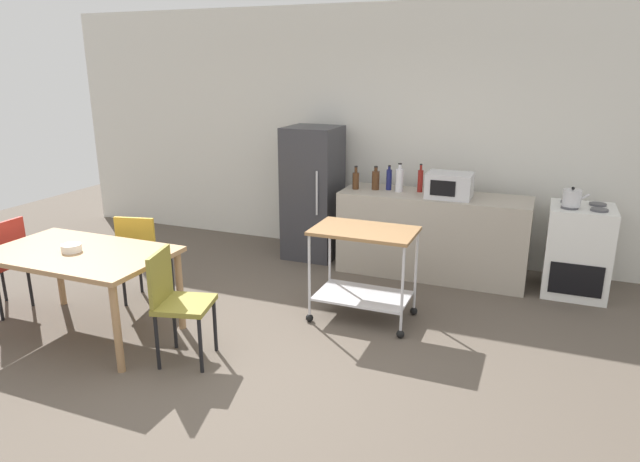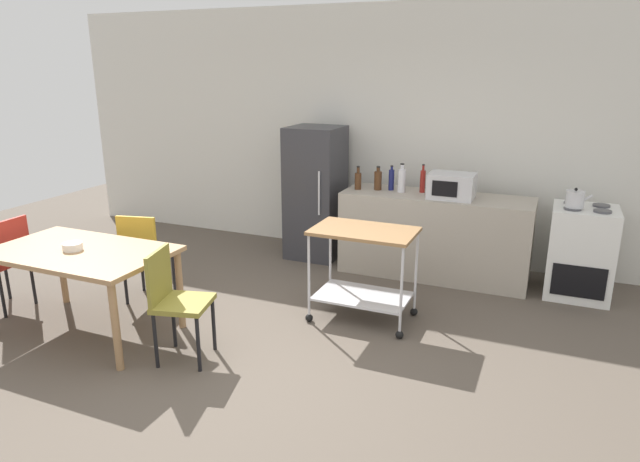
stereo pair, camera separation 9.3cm
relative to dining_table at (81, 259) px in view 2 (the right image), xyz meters
The scene contains 18 objects.
ground_plane 1.69m from the dining_table, ahead, with size 12.00×12.00×0.00m, color brown.
back_wall 3.58m from the dining_table, 63.80° to the left, with size 8.40×0.12×2.90m, color silver.
kitchen_counter 3.53m from the dining_table, 46.08° to the left, with size 2.00×0.64×0.90m, color #A89E8E.
dining_table is the anchor object (origin of this frame).
chair_olive 1.01m from the dining_table, ahead, with size 0.49×0.49×0.89m.
chair_red 1.05m from the dining_table, behind, with size 0.41×0.41×0.89m.
chair_mustard 0.74m from the dining_table, 87.00° to the left, with size 0.48×0.48×0.89m.
stove_oven 4.66m from the dining_table, 33.29° to the left, with size 0.60×0.61×0.92m.
refrigerator 2.82m from the dining_table, 69.34° to the left, with size 0.60×0.63×1.55m.
kitchen_cart 2.41m from the dining_table, 29.42° to the left, with size 0.91×0.57×0.85m.
bottle_hot_sauce 2.96m from the dining_table, 57.66° to the left, with size 0.07×0.07×0.26m.
bottle_sesame_oil 3.13m from the dining_table, 55.00° to the left, with size 0.08×0.08×0.26m.
bottle_olive_oil 3.25m from the dining_table, 53.42° to the left, with size 0.06×0.06×0.27m.
bottle_wine 3.29m from the dining_table, 51.03° to the left, with size 0.08×0.08×0.31m.
bottle_sparkling_water 3.48m from the dining_table, 49.08° to the left, with size 0.06×0.06×0.31m.
microwave 3.60m from the dining_table, 43.35° to the left, with size 0.46×0.35×0.26m.
fruit_bowl 0.12m from the dining_table, 153.03° to the right, with size 0.16×0.16×0.06m, color white.
kettle 4.52m from the dining_table, 33.07° to the left, with size 0.24×0.17×0.19m.
Camera 2 is at (2.04, -3.21, 2.24)m, focal length 31.41 mm.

